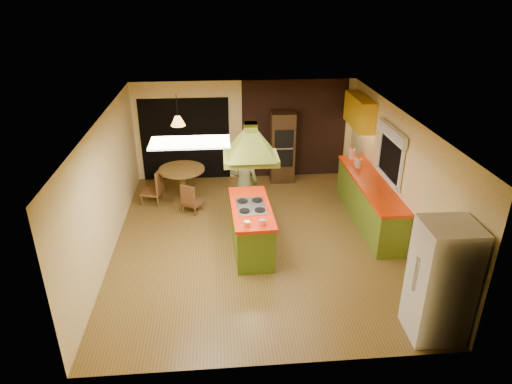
{
  "coord_description": "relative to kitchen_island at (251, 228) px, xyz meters",
  "views": [
    {
      "loc": [
        -0.67,
        -7.78,
        4.73
      ],
      "look_at": [
        -0.02,
        -0.21,
        1.15
      ],
      "focal_mm": 32.0,
      "sensor_mm": 36.0,
      "label": 1
    }
  ],
  "objects": [
    {
      "name": "kitchen_island",
      "position": [
        0.0,
        0.0,
        0.0
      ],
      "size": [
        0.78,
        1.82,
        0.92
      ],
      "rotation": [
        0.0,
        0.0,
        0.03
      ],
      "color": "#5A781E",
      "rests_on": "ground"
    },
    {
      "name": "upper_cabinets",
      "position": [
        2.69,
        2.51,
        1.49
      ],
      "size": [
        0.34,
        1.4,
        0.7
      ],
      "primitive_type": "cube",
      "color": "yellow",
      "rests_on": "room_walls"
    },
    {
      "name": "chair_near",
      "position": [
        -1.17,
        1.63,
        -0.11
      ],
      "size": [
        0.52,
        0.52,
        0.69
      ],
      "primitive_type": null,
      "rotation": [
        0.0,
        0.0,
        2.59
      ],
      "color": "brown",
      "rests_on": "ground"
    },
    {
      "name": "canister_medium",
      "position": [
        2.52,
        1.67,
        0.56
      ],
      "size": [
        0.18,
        0.18,
        0.2
      ],
      "primitive_type": "cylinder",
      "rotation": [
        0.0,
        0.0,
        0.31
      ],
      "color": "beige",
      "rests_on": "right_counter"
    },
    {
      "name": "room_walls",
      "position": [
        0.12,
        0.31,
        0.79
      ],
      "size": [
        5.5,
        6.5,
        6.5
      ],
      "color": "#FFF1B6",
      "rests_on": "ground"
    },
    {
      "name": "ceiling_plane",
      "position": [
        0.12,
        0.31,
        2.04
      ],
      "size": [
        6.5,
        6.5,
        0.0
      ],
      "primitive_type": "plane",
      "rotation": [
        3.14,
        0.0,
        0.0
      ],
      "color": "silver",
      "rests_on": "room_walls"
    },
    {
      "name": "canister_small",
      "position": [
        2.52,
        1.82,
        0.54
      ],
      "size": [
        0.14,
        0.14,
        0.16
      ],
      "primitive_type": "cylinder",
      "rotation": [
        0.0,
        0.0,
        -0.17
      ],
      "color": "beige",
      "rests_on": "right_counter"
    },
    {
      "name": "refrigerator",
      "position": [
        2.46,
        -2.51,
        0.44
      ],
      "size": [
        0.76,
        0.72,
        1.8
      ],
      "primitive_type": "cube",
      "rotation": [
        0.0,
        0.0,
        -0.02
      ],
      "color": "white",
      "rests_on": "ground"
    },
    {
      "name": "man",
      "position": [
        -0.05,
        1.25,
        0.36
      ],
      "size": [
        0.66,
        0.5,
        1.63
      ],
      "primitive_type": "imported",
      "rotation": [
        0.0,
        0.0,
        2.94
      ],
      "color": "#49512B",
      "rests_on": "ground"
    },
    {
      "name": "brick_panel",
      "position": [
        1.37,
        3.54,
        0.79
      ],
      "size": [
        2.64,
        0.03,
        2.5
      ],
      "primitive_type": "cube",
      "color": "#381E14",
      "rests_on": "ground"
    },
    {
      "name": "right_counter",
      "position": [
        2.57,
        0.91,
        0.0
      ],
      "size": [
        0.62,
        3.05,
        0.92
      ],
      "color": "olive",
      "rests_on": "ground"
    },
    {
      "name": "ground",
      "position": [
        0.12,
        0.31,
        -0.46
      ],
      "size": [
        6.5,
        6.5,
        0.0
      ],
      "primitive_type": "plane",
      "color": "brown",
      "rests_on": "ground"
    },
    {
      "name": "dining_table",
      "position": [
        -1.42,
        2.28,
        0.09
      ],
      "size": [
        1.05,
        1.05,
        0.78
      ],
      "rotation": [
        0.0,
        0.0,
        0.35
      ],
      "color": "brown",
      "rests_on": "ground"
    },
    {
      "name": "fluor_panel",
      "position": [
        -0.98,
        -0.89,
        2.03
      ],
      "size": [
        1.2,
        0.6,
        0.03
      ],
      "primitive_type": "cube",
      "color": "white",
      "rests_on": "ceiling_plane"
    },
    {
      "name": "nook_opening",
      "position": [
        -1.38,
        3.54,
        0.59
      ],
      "size": [
        2.2,
        0.03,
        2.1
      ],
      "primitive_type": "cube",
      "color": "black",
      "rests_on": "ground"
    },
    {
      "name": "canister_large",
      "position": [
        2.52,
        2.22,
        0.57
      ],
      "size": [
        0.17,
        0.17,
        0.22
      ],
      "primitive_type": "cylinder",
      "rotation": [
        0.0,
        0.0,
        0.09
      ],
      "color": "#FBE6CA",
      "rests_on": "right_counter"
    },
    {
      "name": "pendant_lamp",
      "position": [
        -1.42,
        2.28,
        1.44
      ],
      "size": [
        0.33,
        0.33,
        0.21
      ],
      "primitive_type": "cone",
      "rotation": [
        0.0,
        0.0,
        -0.04
      ],
      "color": "#FF9E3F",
      "rests_on": "ceiling_plane"
    },
    {
      "name": "wall_oven",
      "position": [
        1.03,
        3.25,
        0.43
      ],
      "size": [
        0.6,
        0.61,
        1.78
      ],
      "rotation": [
        0.0,
        0.0,
        -0.02
      ],
      "color": "#402A14",
      "rests_on": "ground"
    },
    {
      "name": "range_hood",
      "position": [
        0.0,
        -0.0,
        1.8
      ],
      "size": [
        0.96,
        0.7,
        0.79
      ],
      "rotation": [
        0.0,
        0.0,
        -0.01
      ],
      "color": "#5D6519",
      "rests_on": "ceiling_plane"
    },
    {
      "name": "chair_left",
      "position": [
        -2.12,
        2.18,
        -0.05
      ],
      "size": [
        0.54,
        0.54,
        0.81
      ],
      "primitive_type": null,
      "rotation": [
        0.0,
        0.0,
        -1.81
      ],
      "color": "brown",
      "rests_on": "ground"
    },
    {
      "name": "window_right",
      "position": [
        2.81,
        0.71,
        1.31
      ],
      "size": [
        0.12,
        1.35,
        1.06
      ],
      "color": "black",
      "rests_on": "room_walls"
    }
  ]
}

